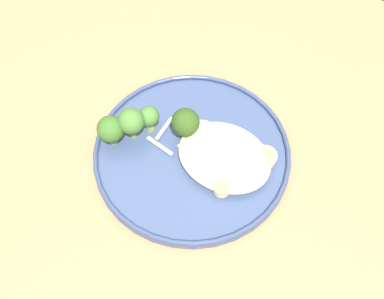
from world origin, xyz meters
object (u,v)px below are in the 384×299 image
object	(u,v)px
seared_scallop_right_edge	(194,141)
broccoli_floret_beside_noodles	(111,130)
seared_scallop_tilted_round	(265,157)
seared_scallop_tiny_bay	(224,155)
seared_scallop_half_hidden	(222,187)
dinner_plate	(192,154)
broccoli_floret_right_tilted	(131,121)
broccoli_floret_rear_charred	(149,117)
seared_scallop_on_noodles	(225,169)
seared_scallop_front_small	(203,131)
seared_scallop_center_golden	(220,137)
broccoli_floret_small_sprig	(185,123)

from	to	relation	value
seared_scallop_right_edge	broccoli_floret_beside_noodles	xyz separation A→B (m)	(0.10, 0.06, 0.02)
seared_scallop_tilted_round	seared_scallop_right_edge	bearing A→B (deg)	17.34
seared_scallop_tiny_bay	seared_scallop_half_hidden	bearing A→B (deg)	117.72
seared_scallop_tilted_round	seared_scallop_tiny_bay	bearing A→B (deg)	28.99
dinner_plate	seared_scallop_half_hidden	size ratio (longest dim) A/B	12.02
seared_scallop_tilted_round	broccoli_floret_right_tilted	size ratio (longest dim) A/B	0.58
broccoli_floret_right_tilted	broccoli_floret_rear_charred	size ratio (longest dim) A/B	1.24
seared_scallop_right_edge	seared_scallop_on_noodles	world-z (taller)	seared_scallop_right_edge
broccoli_floret_right_tilted	seared_scallop_front_small	bearing A→B (deg)	-146.01
broccoli_floret_beside_noodles	seared_scallop_half_hidden	bearing A→B (deg)	-175.10
seared_scallop_tiny_bay	seared_scallop_tilted_round	distance (m)	0.06
seared_scallop_center_golden	broccoli_floret_rear_charred	distance (m)	0.11
broccoli_floret_small_sprig	seared_scallop_center_golden	bearing A→B (deg)	-157.78
dinner_plate	broccoli_floret_small_sprig	xyz separation A→B (m)	(0.02, -0.02, 0.04)
seared_scallop_tiny_bay	broccoli_floret_beside_noodles	xyz separation A→B (m)	(0.15, 0.06, 0.02)
seared_scallop_half_hidden	broccoli_floret_rear_charred	xyz separation A→B (m)	(0.14, -0.03, 0.02)
broccoli_floret_rear_charred	seared_scallop_right_edge	bearing A→B (deg)	-171.13
seared_scallop_on_noodles	seared_scallop_tilted_round	bearing A→B (deg)	-129.91
seared_scallop_half_hidden	broccoli_floret_small_sprig	size ratio (longest dim) A/B	0.41
seared_scallop_tilted_round	seared_scallop_right_edge	distance (m)	0.11
seared_scallop_tiny_bay	seared_scallop_center_golden	xyz separation A→B (m)	(0.02, -0.02, 0.00)
broccoli_floret_right_tilted	broccoli_floret_rear_charred	xyz separation A→B (m)	(-0.01, -0.02, -0.01)
seared_scallop_on_noodles	broccoli_floret_small_sprig	xyz separation A→B (m)	(0.08, -0.02, 0.03)
broccoli_floret_small_sprig	seared_scallop_tiny_bay	bearing A→B (deg)	177.90
seared_scallop_half_hidden	broccoli_floret_right_tilted	xyz separation A→B (m)	(0.16, -0.01, 0.03)
broccoli_floret_rear_charred	dinner_plate	bearing A→B (deg)	178.10
broccoli_floret_beside_noodles	broccoli_floret_small_sprig	bearing A→B (deg)	-143.51
seared_scallop_right_edge	broccoli_floret_right_tilted	xyz separation A→B (m)	(0.08, 0.04, 0.03)
dinner_plate	seared_scallop_half_hidden	xyz separation A→B (m)	(-0.07, 0.03, 0.01)
dinner_plate	seared_scallop_front_small	size ratio (longest dim) A/B	8.53
dinner_plate	broccoli_floret_right_tilted	distance (m)	0.10
seared_scallop_front_small	seared_scallop_on_noodles	distance (m)	0.07
seared_scallop_half_hidden	broccoli_floret_right_tilted	distance (m)	0.16
seared_scallop_half_hidden	seared_scallop_center_golden	distance (m)	0.08
seared_scallop_tiny_bay	broccoli_floret_small_sprig	world-z (taller)	broccoli_floret_small_sprig
broccoli_floret_rear_charred	broccoli_floret_small_sprig	bearing A→B (deg)	-162.29
broccoli_floret_rear_charred	seared_scallop_center_golden	bearing A→B (deg)	-160.12
seared_scallop_right_edge	broccoli_floret_beside_noodles	world-z (taller)	broccoli_floret_beside_noodles
dinner_plate	seared_scallop_right_edge	xyz separation A→B (m)	(0.01, -0.01, 0.01)
seared_scallop_half_hidden	broccoli_floret_rear_charred	bearing A→B (deg)	-12.56
seared_scallop_front_small	seared_scallop_center_golden	world-z (taller)	seared_scallop_center_golden
seared_scallop_on_noodles	broccoli_floret_right_tilted	distance (m)	0.15
broccoli_floret_right_tilted	broccoli_floret_small_sprig	bearing A→B (deg)	-147.67
seared_scallop_half_hidden	seared_scallop_on_noodles	world-z (taller)	seared_scallop_half_hidden
seared_scallop_front_small	broccoli_floret_beside_noodles	world-z (taller)	broccoli_floret_beside_noodles
seared_scallop_center_golden	broccoli_floret_beside_noodles	bearing A→B (deg)	31.92
seared_scallop_right_edge	broccoli_floret_beside_noodles	bearing A→B (deg)	29.21
seared_scallop_front_small	seared_scallop_center_golden	bearing A→B (deg)	-173.24
seared_scallop_center_golden	seared_scallop_tilted_round	distance (m)	0.07
broccoli_floret_small_sprig	seared_scallop_tilted_round	bearing A→B (deg)	-167.75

